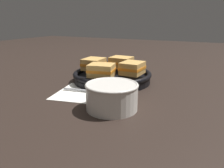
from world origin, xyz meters
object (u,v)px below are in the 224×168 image
(spoon, at_px, (95,91))
(sandwich_near_right, at_px, (121,62))
(sandwich_far_right, at_px, (101,70))
(skillet, at_px, (112,77))
(sandwich_far_left, at_px, (94,64))
(sandwich_near_left, at_px, (132,68))
(soup_bowl, at_px, (112,95))

(spoon, relative_size, sandwich_near_right, 1.76)
(sandwich_near_right, distance_m, sandwich_far_right, 0.17)
(skillet, bearing_deg, spoon, -85.21)
(spoon, bearing_deg, skillet, 85.16)
(spoon, relative_size, sandwich_far_left, 1.75)
(sandwich_far_right, bearing_deg, sandwich_near_right, 89.51)
(sandwich_near_left, distance_m, sandwich_near_right, 0.12)
(sandwich_near_left, xyz_separation_m, sandwich_far_left, (-0.17, 0.00, 0.00))
(spoon, distance_m, sandwich_far_left, 0.20)
(soup_bowl, height_order, sandwich_far_left, sandwich_far_left)
(sandwich_far_right, bearing_deg, sandwich_near_left, 44.51)
(sandwich_near_right, relative_size, sandwich_far_right, 0.89)
(soup_bowl, relative_size, sandwich_near_right, 1.57)
(sandwich_near_right, xyz_separation_m, sandwich_far_right, (-0.00, -0.17, 0.00))
(soup_bowl, height_order, sandwich_near_left, sandwich_near_left)
(skillet, xyz_separation_m, sandwich_far_left, (-0.09, 0.00, 0.04))
(soup_bowl, xyz_separation_m, sandwich_near_left, (-0.04, 0.25, 0.02))
(sandwich_far_left, bearing_deg, skillet, -0.49)
(sandwich_near_left, xyz_separation_m, sandwich_near_right, (-0.09, 0.09, 0.00))
(sandwich_near_right, bearing_deg, sandwich_near_left, -45.49)
(skillet, xyz_separation_m, sandwich_far_right, (-0.00, -0.09, 0.04))
(skillet, height_order, sandwich_near_left, sandwich_near_left)
(spoon, distance_m, skillet, 0.16)
(skillet, bearing_deg, sandwich_far_right, -90.49)
(sandwich_near_right, bearing_deg, spoon, -87.05)
(spoon, height_order, sandwich_near_right, sandwich_near_right)
(sandwich_near_right, bearing_deg, sandwich_far_right, -90.49)
(spoon, height_order, sandwich_far_right, sandwich_far_right)
(sandwich_far_left, bearing_deg, soup_bowl, -50.17)
(sandwich_near_right, bearing_deg, sandwich_far_left, -135.49)
(skillet, bearing_deg, sandwich_near_left, -0.49)
(soup_bowl, relative_size, sandwich_near_left, 1.56)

